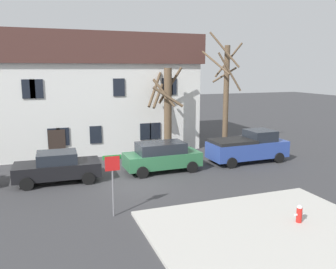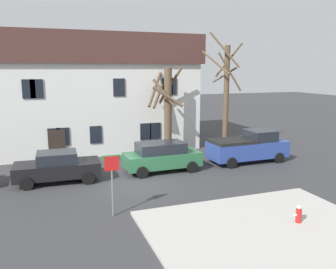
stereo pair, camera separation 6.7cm
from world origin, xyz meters
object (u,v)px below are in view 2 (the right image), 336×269
tree_bare_mid (226,93)px  pickup_truck_blue (248,147)px  bicycle_leaning (56,164)px  tree_bare_near (167,109)px  building_main (97,91)px  car_green_wagon (162,156)px  fire_hydrant (299,213)px  car_black_sedan (57,167)px  street_sign_pole (112,174)px

tree_bare_mid → pickup_truck_blue: bearing=-87.5°
bicycle_leaning → tree_bare_near: bearing=8.0°
bicycle_leaning → tree_bare_mid: bearing=3.8°
building_main → car_green_wagon: 9.49m
fire_hydrant → car_green_wagon: bearing=106.7°
car_black_sedan → street_sign_pole: bearing=-70.6°
fire_hydrant → street_sign_pole: 7.57m
building_main → tree_bare_near: bearing=-52.6°
building_main → tree_bare_mid: bearing=-33.0°
pickup_truck_blue → bicycle_leaning: (-12.04, 2.17, -0.63)m
building_main → street_sign_pole: bearing=-96.6°
building_main → bicycle_leaning: building_main is taller
street_sign_pole → bicycle_leaning: 8.19m
pickup_truck_blue → fire_hydrant: size_ratio=7.32×
bicycle_leaning → pickup_truck_blue: bearing=-10.2°
tree_bare_near → street_sign_pole: (-5.56, -8.88, -1.52)m
building_main → car_black_sedan: size_ratio=3.22×
car_green_wagon → street_sign_pole: street_sign_pole is taller
building_main → fire_hydrant: building_main is taller
tree_bare_near → car_green_wagon: bearing=-114.4°
bicycle_leaning → building_main: bearing=59.9°
tree_bare_near → building_main: bearing=127.4°
car_black_sedan → bicycle_leaning: bearing=90.6°
tree_bare_near → car_green_wagon: (-1.54, -3.38, -2.44)m
bicycle_leaning → car_green_wagon: bearing=-21.2°
car_black_sedan → fire_hydrant: car_black_sedan is taller
tree_bare_near → tree_bare_mid: (4.39, -0.27, 0.96)m
tree_bare_mid → car_green_wagon: size_ratio=1.88×
tree_bare_mid → car_black_sedan: 12.77m
car_green_wagon → pickup_truck_blue: pickup_truck_blue is taller
tree_bare_near → street_sign_pole: tree_bare_near is taller
building_main → car_green_wagon: size_ratio=3.23×
fire_hydrant → bicycle_leaning: bearing=127.8°
tree_bare_mid → fire_hydrant: 12.95m
building_main → tree_bare_near: 6.54m
tree_bare_near → bicycle_leaning: (-7.52, -1.06, -2.99)m
car_black_sedan → car_green_wagon: (5.96, -0.00, 0.08)m
building_main → tree_bare_mid: 9.93m
pickup_truck_blue → fire_hydrant: (-3.41, -8.97, -0.51)m
car_black_sedan → street_sign_pole: street_sign_pole is taller
car_black_sedan → car_green_wagon: car_green_wagon is taller
tree_bare_near → tree_bare_mid: size_ratio=0.73×
pickup_truck_blue → bicycle_leaning: size_ratio=3.08×
building_main → car_green_wagon: (2.40, -8.52, -3.42)m
building_main → fire_hydrant: 18.46m
tree_bare_near → bicycle_leaning: bearing=-172.0°
car_green_wagon → bicycle_leaning: size_ratio=2.66×
street_sign_pole → building_main: bearing=83.4°
bicycle_leaning → fire_hydrant: bearing=-52.2°
car_green_wagon → street_sign_pole: (-4.02, -5.50, 0.92)m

